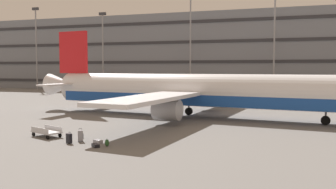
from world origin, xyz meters
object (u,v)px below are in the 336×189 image
object	(u,v)px
backpack_large	(81,136)
suitcase_small	(98,141)
baggage_cart	(47,132)
suitcase_purple	(69,138)
backpack_orange	(107,143)
suitcase_silver	(80,136)
suitcase_navy	(96,145)
airliner	(192,92)

from	to	relation	value
backpack_large	suitcase_small	bearing A→B (deg)	-31.80
backpack_large	baggage_cart	world-z (taller)	baggage_cart
suitcase_purple	backpack_large	bearing A→B (deg)	96.56
backpack_large	baggage_cart	bearing A→B (deg)	-172.54
backpack_orange	suitcase_silver	bearing A→B (deg)	160.98
suitcase_purple	backpack_large	size ratio (longest dim) A/B	1.83
suitcase_purple	backpack_orange	world-z (taller)	suitcase_purple
suitcase_silver	backpack_orange	size ratio (longest dim) A/B	1.84
suitcase_purple	suitcase_navy	distance (m)	2.54
suitcase_silver	backpack_orange	world-z (taller)	suitcase_silver
airliner	suitcase_purple	xyz separation A→B (m)	(-5.24, -17.09, -2.54)
suitcase_purple	suitcase_silver	size ratio (longest dim) A/B	0.84
airliner	suitcase_silver	size ratio (longest dim) A/B	41.64
suitcase_purple	baggage_cart	world-z (taller)	suitcase_purple
airliner	backpack_orange	bearing A→B (deg)	-96.97
suitcase_silver	baggage_cart	distance (m)	3.76
suitcase_purple	backpack_orange	size ratio (longest dim) A/B	1.55
suitcase_silver	backpack_large	distance (m)	1.43
suitcase_silver	backpack_orange	bearing A→B (deg)	-19.02
backpack_orange	suitcase_navy	bearing A→B (deg)	-146.59
suitcase_purple	suitcase_silver	distance (m)	0.98
suitcase_navy	baggage_cart	size ratio (longest dim) A/B	0.24
suitcase_small	suitcase_navy	bearing A→B (deg)	-68.45
backpack_large	airliner	bearing A→B (deg)	69.88
suitcase_navy	suitcase_small	bearing A→B (deg)	111.55
suitcase_small	baggage_cart	xyz separation A→B (m)	(-5.22, 0.99, 0.30)
airliner	suitcase_silver	world-z (taller)	airliner
airliner	suitcase_purple	world-z (taller)	airliner
suitcase_purple	suitcase_navy	bearing A→B (deg)	-11.24
airliner	suitcase_small	distance (m)	16.90
backpack_large	backpack_orange	bearing A→B (deg)	-32.75
airliner	suitcase_small	bearing A→B (deg)	-101.25
suitcase_silver	backpack_large	bearing A→B (deg)	118.35
backpack_large	suitcase_navy	bearing A→B (deg)	-43.95
suitcase_small	airliner	bearing A→B (deg)	78.75
suitcase_purple	baggage_cart	size ratio (longest dim) A/B	0.26
suitcase_small	suitcase_silver	bearing A→B (deg)	174.85
suitcase_navy	baggage_cart	distance (m)	6.14
suitcase_silver	backpack_large	xyz separation A→B (m)	(-0.67, 1.24, -0.25)
airliner	backpack_large	world-z (taller)	airliner
suitcase_navy	suitcase_small	xyz separation A→B (m)	(-0.49, 1.24, 0.01)
suitcase_small	baggage_cart	distance (m)	5.32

